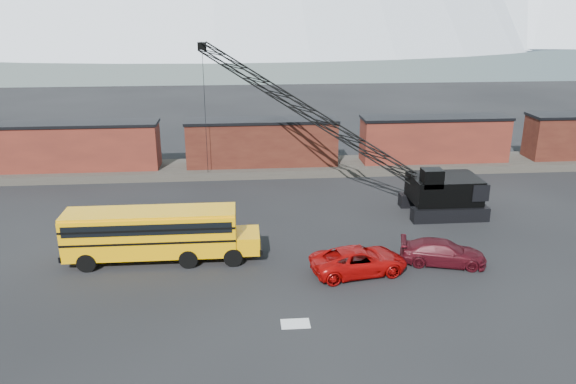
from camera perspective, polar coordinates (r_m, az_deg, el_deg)
name	(u,v)px	position (r m, az deg, el deg)	size (l,w,h in m)	color
ground	(279,285)	(31.30, -0.89, -9.43)	(160.00, 160.00, 0.00)	black
gravel_berm	(262,168)	(51.63, -2.61, 2.47)	(120.00, 5.00, 0.70)	#4B453D
boxcar_west_near	(81,146)	(52.90, -20.30, 4.42)	(13.70, 3.10, 4.17)	#4B1C15
boxcar_mid	(262,142)	(51.01, -2.65, 5.07)	(13.70, 3.10, 4.17)	#4B1F15
boxcar_east_near	(434,139)	(54.01, 14.64, 5.25)	(13.70, 3.10, 4.17)	#4B1C15
snow_patch	(295,324)	(27.87, 0.75, -13.23)	(1.40, 0.90, 0.02)	silver
school_bus	(157,233)	(34.25, -13.15, -4.06)	(11.65, 2.65, 3.19)	#E49A04
red_pickup	(359,261)	(32.52, 7.22, -6.92)	(2.56, 5.55, 1.54)	#9D0807
maroon_suv	(443,252)	(34.62, 15.47, -5.93)	(2.03, 4.99, 1.45)	#420B14
crawler_crane	(306,111)	(43.53, 1.84, 8.22)	(20.86, 12.24, 11.91)	black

